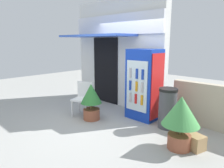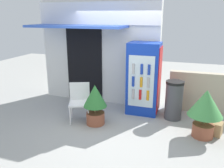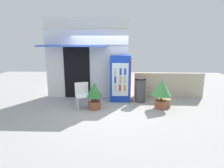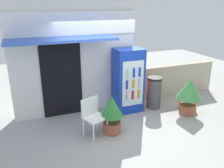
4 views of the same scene
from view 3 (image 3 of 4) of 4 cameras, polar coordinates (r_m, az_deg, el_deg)
The scene contains 9 objects.
ground at distance 6.72m, azimuth -3.31°, elevation -7.21°, with size 16.00×16.00×0.00m, color #A3A39E.
storefront_building at distance 7.84m, azimuth -7.75°, elevation 7.88°, with size 3.34×1.13×3.18m.
drink_cooler at distance 7.37m, azimuth 2.52°, elevation 1.73°, with size 0.78×0.66×1.78m.
plastic_chair at distance 6.69m, azimuth -8.89°, elevation -2.79°, with size 0.59×0.56×0.89m.
potted_plant_near_shop at distance 6.52m, azimuth -5.33°, elevation -2.88°, with size 0.53×0.53×0.93m.
potted_plant_curbside at distance 6.74m, azimuth 14.62°, elevation -1.87°, with size 0.68×0.68×1.00m.
trash_bin at distance 7.36m, azimuth 8.44°, elevation -1.76°, with size 0.42×0.42×0.93m.
stone_boundary_wall at distance 8.22m, azimuth 16.52°, elevation -0.33°, with size 2.80×0.20×1.02m, color #B7AD93.
cardboard_box at distance 7.10m, azimuth 15.39°, elevation -5.38°, with size 0.43×0.26×0.28m, color tan.
Camera 3 is at (0.63, -6.29, 2.28)m, focal length 30.53 mm.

